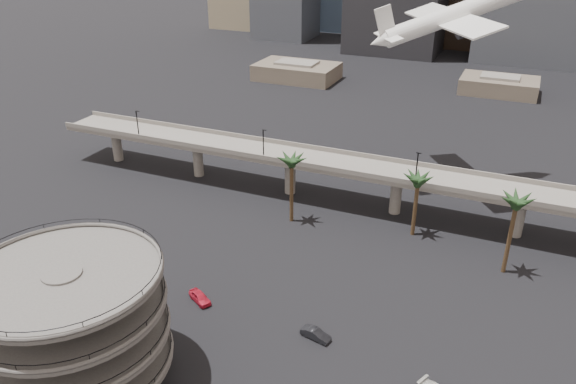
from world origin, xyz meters
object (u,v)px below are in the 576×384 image
at_px(airborne_jet, 454,15).
at_px(car_a, 200,297).
at_px(parking_ramp, 71,319).
at_px(car_b, 316,334).
at_px(overpass, 342,169).

distance_m(airborne_jet, car_a, 70.99).
relative_size(parking_ramp, airborne_jet, 0.74).
height_order(airborne_jet, car_b, airborne_jet).
height_order(overpass, airborne_jet, airborne_jet).
xyz_separation_m(car_a, car_b, (18.67, -0.81, -0.05)).
distance_m(overpass, car_b, 41.78).
relative_size(overpass, airborne_jet, 4.32).
distance_m(parking_ramp, car_b, 31.16).
height_order(car_a, car_b, car_a).
bearing_deg(car_a, overpass, 17.00).
distance_m(car_a, car_b, 18.69).
height_order(overpass, car_b, overpass).
xyz_separation_m(overpass, car_b, (9.97, -40.02, -6.64)).
xyz_separation_m(airborne_jet, car_a, (-23.87, -57.68, -33.80)).
height_order(parking_ramp, car_b, parking_ramp).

